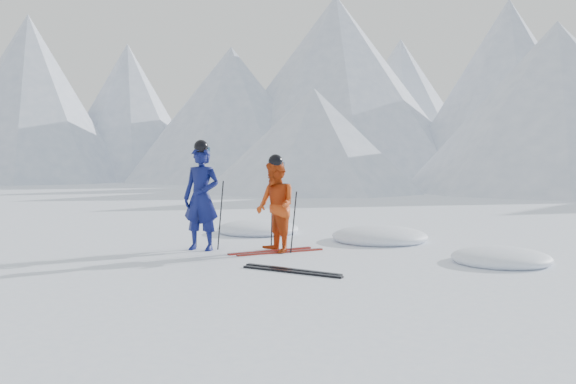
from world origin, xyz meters
The scene contains 12 objects.
ground centered at (0.00, 0.00, 0.00)m, with size 160.00×160.00×0.00m, color white.
skier_blue centered at (-3.19, -0.32, 0.97)m, with size 0.71×0.47×1.95m, color #0D1451.
skier_red centered at (-1.93, 0.33, 0.84)m, with size 0.82×0.64×1.68m, color #C13E0F.
pole_blue_left centered at (-3.49, -0.17, 0.65)m, with size 0.02×0.02×1.30m, color black.
pole_blue_right centered at (-2.94, -0.07, 0.65)m, with size 0.02×0.02×1.30m, color black.
pole_red_left centered at (-2.23, 0.58, 0.56)m, with size 0.02×0.02×1.12m, color black.
pole_red_right centered at (-1.63, 0.48, 0.56)m, with size 0.02×0.02×1.12m, color black.
ski_worn_left centered at (-2.05, 0.33, 0.01)m, with size 0.09×1.70×0.03m, color black.
ski_worn_right centered at (-1.81, 0.33, 0.01)m, with size 0.09×1.70×0.03m, color black.
ski_loose_a centered at (-0.55, -0.93, 0.01)m, with size 0.09×1.70×0.03m, color black.
ski_loose_b centered at (-0.45, -1.08, 0.01)m, with size 0.09×1.70×0.03m, color black.
snow_lumps centered at (-1.61, 2.42, 0.00)m, with size 7.56×2.90×0.43m.
Camera 1 is at (5.13, -8.16, 1.68)m, focal length 38.00 mm.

